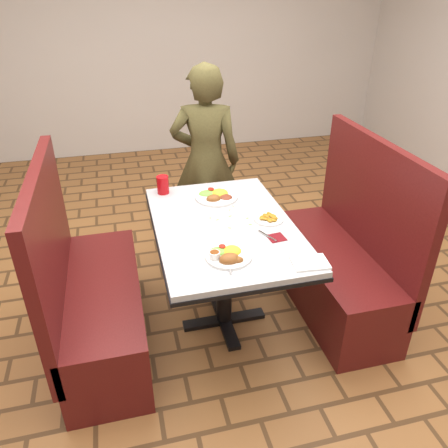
{
  "coord_description": "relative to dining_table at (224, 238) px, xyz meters",
  "views": [
    {
      "loc": [
        -0.55,
        -2.16,
        2.01
      ],
      "look_at": [
        0.0,
        0.0,
        0.75
      ],
      "focal_mm": 35.0,
      "sensor_mm": 36.0,
      "label": 1
    }
  ],
  "objects": [
    {
      "name": "fork_utensil",
      "position": [
        -0.08,
        -0.43,
        0.11
      ],
      "size": [
        0.04,
        0.15,
        0.0
      ],
      "primitive_type": "cube",
      "rotation": [
        0.0,
        0.0,
        -0.22
      ],
      "color": "silver",
      "rests_on": "dining_table"
    },
    {
      "name": "lettuce_shreds",
      "position": [
        0.04,
        0.06,
        0.1
      ],
      "size": [
        0.28,
        0.32,
        0.0
      ],
      "primitive_type": null,
      "color": "#87BF4C",
      "rests_on": "dining_table"
    },
    {
      "name": "dining_table",
      "position": [
        0.0,
        0.0,
        0.0
      ],
      "size": [
        0.81,
        1.21,
        0.75
      ],
      "color": "#B5B7BA",
      "rests_on": "ground"
    },
    {
      "name": "red_tumbler",
      "position": [
        -0.29,
        0.51,
        0.16
      ],
      "size": [
        0.08,
        0.08,
        0.12
      ],
      "primitive_type": "cylinder",
      "color": "#BA0C11",
      "rests_on": "dining_table"
    },
    {
      "name": "booth_bench_left",
      "position": [
        -0.8,
        0.0,
        -0.32
      ],
      "size": [
        0.47,
        1.2,
        1.17
      ],
      "color": "#591514",
      "rests_on": "ground"
    },
    {
      "name": "paper_napkin",
      "position": [
        0.32,
        -0.5,
        0.1
      ],
      "size": [
        0.19,
        0.15,
        0.01
      ],
      "primitive_type": "cube",
      "rotation": [
        0.0,
        0.0,
        -0.1
      ],
      "color": "white",
      "rests_on": "dining_table"
    },
    {
      "name": "maroon_napkin",
      "position": [
        0.24,
        -0.22,
        0.1
      ],
      "size": [
        0.1,
        0.1,
        0.0
      ],
      "primitive_type": "cube",
      "rotation": [
        0.0,
        0.0,
        0.1
      ],
      "color": "#610E14",
      "rests_on": "dining_table"
    },
    {
      "name": "plantain_plate",
      "position": [
        0.27,
        -0.02,
        0.11
      ],
      "size": [
        0.17,
        0.17,
        0.03
      ],
      "rotation": [
        0.0,
        0.0,
        -0.34
      ],
      "color": "white",
      "rests_on": "dining_table"
    },
    {
      "name": "booth_bench_right",
      "position": [
        0.8,
        0.0,
        -0.32
      ],
      "size": [
        0.47,
        1.2,
        1.17
      ],
      "color": "#591514",
      "rests_on": "ground"
    },
    {
      "name": "spoon_utensil",
      "position": [
        0.2,
        -0.2,
        0.1
      ],
      "size": [
        0.07,
        0.14,
        0.0
      ],
      "primitive_type": "cube",
      "rotation": [
        0.0,
        0.0,
        0.42
      ],
      "color": "silver",
      "rests_on": "dining_table"
    },
    {
      "name": "diner_person",
      "position": [
        0.11,
        1.01,
        0.1
      ],
      "size": [
        0.62,
        0.48,
        1.5
      ],
      "primitive_type": "imported",
      "rotation": [
        0.0,
        0.0,
        2.89
      ],
      "color": "brown",
      "rests_on": "ground"
    },
    {
      "name": "near_dinner_plate",
      "position": [
        -0.07,
        -0.35,
        0.12
      ],
      "size": [
        0.24,
        0.24,
        0.07
      ],
      "rotation": [
        0.0,
        0.0,
        0.35
      ],
      "color": "white",
      "rests_on": "dining_table"
    },
    {
      "name": "knife_utensil",
      "position": [
        -0.09,
        -0.36,
        0.11
      ],
      "size": [
        0.02,
        0.15,
        0.0
      ],
      "primitive_type": "cube",
      "rotation": [
        0.0,
        0.0,
        -0.06
      ],
      "color": "silver",
      "rests_on": "dining_table"
    },
    {
      "name": "far_dinner_plate",
      "position": [
        0.04,
        0.35,
        0.12
      ],
      "size": [
        0.28,
        0.28,
        0.07
      ],
      "rotation": [
        0.0,
        0.0,
        0.03
      ],
      "color": "white",
      "rests_on": "dining_table"
    },
    {
      "name": "room",
      "position": [
        0.0,
        0.0,
        1.26
      ],
      "size": [
        7.0,
        7.04,
        2.82
      ],
      "color": "#935D30",
      "rests_on": "ground"
    }
  ]
}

